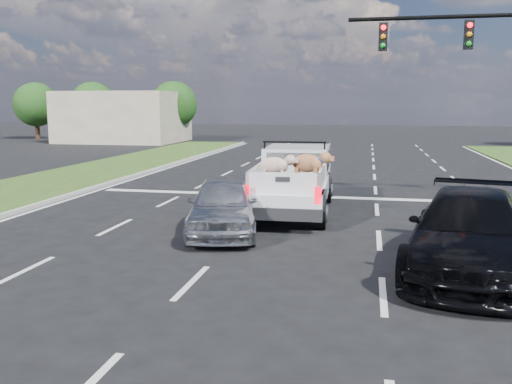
# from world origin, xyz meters

# --- Properties ---
(ground) EXTENTS (160.00, 160.00, 0.00)m
(ground) POSITION_xyz_m (0.00, 0.00, 0.00)
(ground) COLOR black
(ground) RESTS_ON ground
(road_markings) EXTENTS (17.75, 60.00, 0.01)m
(road_markings) POSITION_xyz_m (0.00, 6.56, 0.01)
(road_markings) COLOR silver
(road_markings) RESTS_ON ground
(curb_left) EXTENTS (0.15, 60.00, 0.14)m
(curb_left) POSITION_xyz_m (-9.05, 6.00, 0.07)
(curb_left) COLOR #A6A098
(curb_left) RESTS_ON ground
(building_left) EXTENTS (10.00, 8.00, 4.40)m
(building_left) POSITION_xyz_m (-20.00, 36.00, 2.20)
(building_left) COLOR #C5B597
(building_left) RESTS_ON ground
(tree_far_a) EXTENTS (4.20, 4.20, 5.40)m
(tree_far_a) POSITION_xyz_m (-30.00, 38.00, 3.29)
(tree_far_a) COLOR #332114
(tree_far_a) RESTS_ON ground
(tree_far_b) EXTENTS (4.20, 4.20, 5.40)m
(tree_far_b) POSITION_xyz_m (-24.00, 38.00, 3.29)
(tree_far_b) COLOR #332114
(tree_far_b) RESTS_ON ground
(tree_far_c) EXTENTS (4.20, 4.20, 5.40)m
(tree_far_c) POSITION_xyz_m (-16.00, 38.00, 3.29)
(tree_far_c) COLOR #332114
(tree_far_c) RESTS_ON ground
(pickup_truck) EXTENTS (2.43, 5.88, 2.18)m
(pickup_truck) POSITION_xyz_m (-0.80, 7.22, 1.02)
(pickup_truck) COLOR black
(pickup_truck) RESTS_ON ground
(silver_sedan) EXTENTS (2.53, 4.52, 1.45)m
(silver_sedan) POSITION_xyz_m (-2.20, 4.01, 0.73)
(silver_sedan) COLOR #A6A8AD
(silver_sedan) RESTS_ON ground
(black_coupe) EXTENTS (3.28, 5.78, 1.58)m
(black_coupe) POSITION_xyz_m (3.43, 1.79, 0.79)
(black_coupe) COLOR black
(black_coupe) RESTS_ON ground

